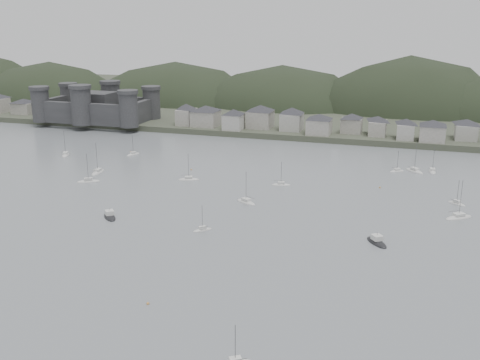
% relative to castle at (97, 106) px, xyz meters
% --- Properties ---
extents(ground, '(900.00, 900.00, 0.00)m').
position_rel_castle_xyz_m(ground, '(120.00, -179.80, -10.96)').
color(ground, slate).
rests_on(ground, ground).
extents(far_shore_land, '(900.00, 250.00, 3.00)m').
position_rel_castle_xyz_m(far_shore_land, '(120.00, 115.20, -9.46)').
color(far_shore_land, '#383D2D').
rests_on(far_shore_land, ground).
extents(forested_ridge, '(851.55, 103.94, 102.57)m').
position_rel_castle_xyz_m(forested_ridge, '(124.83, 89.60, -22.25)').
color(forested_ridge, black).
rests_on(forested_ridge, ground).
extents(castle, '(66.00, 43.00, 20.00)m').
position_rel_castle_xyz_m(castle, '(0.00, 0.00, 0.00)').
color(castle, '#2F2F32').
rests_on(castle, far_shore_land).
extents(waterfront_town, '(451.48, 28.46, 12.92)m').
position_rel_castle_xyz_m(waterfront_town, '(170.59, 3.54, -2.30)').
color(waterfront_town, gray).
rests_on(waterfront_town, far_shore_land).
extents(sailboat_lead, '(3.56, 8.63, 11.48)m').
position_rel_castle_xyz_m(sailboat_lead, '(184.87, -50.10, -10.79)').
color(sailboat_lead, silver).
rests_on(sailboat_lead, ground).
extents(moored_fleet, '(265.08, 156.23, 13.34)m').
position_rel_castle_xyz_m(moored_fleet, '(109.67, -119.19, -10.79)').
color(moored_fleet, silver).
rests_on(moored_fleet, ground).
extents(motor_launch_near, '(7.88, 9.20, 4.13)m').
position_rel_castle_xyz_m(motor_launch_near, '(169.14, -133.84, -10.68)').
color(motor_launch_near, black).
rests_on(motor_launch_near, ground).
extents(motor_launch_far, '(8.23, 8.64, 4.08)m').
position_rel_castle_xyz_m(motor_launch_far, '(87.44, -137.74, -10.68)').
color(motor_launch_far, black).
rests_on(motor_launch_far, ground).
extents(mooring_buoys, '(168.22, 129.05, 0.70)m').
position_rel_castle_xyz_m(mooring_buoys, '(130.02, -105.09, -10.81)').
color(mooring_buoys, '#C58941').
rests_on(mooring_buoys, ground).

